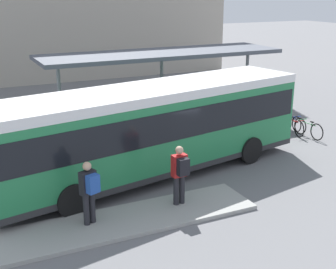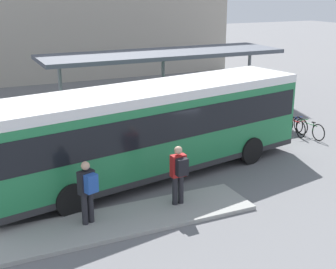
# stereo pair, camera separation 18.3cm
# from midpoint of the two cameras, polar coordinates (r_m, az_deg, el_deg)

# --- Properties ---
(ground_plane) EXTENTS (120.00, 120.00, 0.00)m
(ground_plane) POSITION_cam_midpoint_polar(r_m,az_deg,el_deg) (16.36, -2.15, -4.95)
(ground_plane) COLOR slate
(curb_island) EXTENTS (8.47, 1.80, 0.12)m
(curb_island) POSITION_cam_midpoint_polar(r_m,az_deg,el_deg) (13.11, -7.45, -10.80)
(curb_island) COLOR #9E9E99
(curb_island) RESTS_ON ground_plane
(city_bus) EXTENTS (11.83, 4.61, 3.11)m
(city_bus) POSITION_cam_midpoint_polar(r_m,az_deg,el_deg) (15.76, -2.20, 1.19)
(city_bus) COLOR #237A47
(city_bus) RESTS_ON ground_plane
(pedestrian_waiting) EXTENTS (0.45, 0.47, 1.80)m
(pedestrian_waiting) POSITION_cam_midpoint_polar(r_m,az_deg,el_deg) (13.57, 1.09, -4.56)
(pedestrian_waiting) COLOR #232328
(pedestrian_waiting) RESTS_ON curb_island
(pedestrian_companion) EXTENTS (0.51, 0.55, 1.78)m
(pedestrian_companion) POSITION_cam_midpoint_polar(r_m,az_deg,el_deg) (12.65, -9.99, -6.59)
(pedestrian_companion) COLOR #232328
(pedestrian_companion) RESTS_ON curb_island
(bicycle_green) EXTENTS (0.48, 1.74, 0.75)m
(bicycle_green) POSITION_cam_midpoint_polar(r_m,az_deg,el_deg) (21.20, 16.50, 0.68)
(bicycle_green) COLOR black
(bicycle_green) RESTS_ON ground_plane
(bicycle_red) EXTENTS (0.48, 1.75, 0.76)m
(bicycle_red) POSITION_cam_midpoint_polar(r_m,az_deg,el_deg) (21.48, 14.76, 1.06)
(bicycle_red) COLOR black
(bicycle_red) RESTS_ON ground_plane
(bicycle_blue) EXTENTS (0.48, 1.70, 0.74)m
(bicycle_blue) POSITION_cam_midpoint_polar(r_m,az_deg,el_deg) (22.23, 14.51, 1.60)
(bicycle_blue) COLOR black
(bicycle_blue) RESTS_ON ground_plane
(station_shelter) EXTENTS (11.24, 3.16, 3.44)m
(station_shelter) POSITION_cam_midpoint_polar(r_m,az_deg,el_deg) (21.66, -1.04, 9.64)
(station_shelter) COLOR #4C515B
(station_shelter) RESTS_ON ground_plane
(potted_planter_near_shelter) EXTENTS (0.89, 0.89, 1.29)m
(potted_planter_near_shelter) POSITION_cam_midpoint_polar(r_m,az_deg,el_deg) (18.97, -7.38, 0.24)
(potted_planter_near_shelter) COLOR slate
(potted_planter_near_shelter) RESTS_ON ground_plane
(potted_planter_far_side) EXTENTS (0.85, 0.85, 1.24)m
(potted_planter_far_side) POSITION_cam_midpoint_polar(r_m,az_deg,el_deg) (19.80, 2.14, 1.05)
(potted_planter_far_side) COLOR slate
(potted_planter_far_side) RESTS_ON ground_plane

